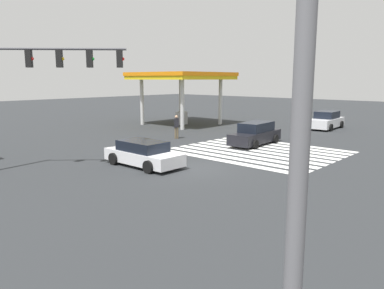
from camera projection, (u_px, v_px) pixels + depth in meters
name	position (u px, v px, depth m)	size (l,w,h in m)	color
ground_plane	(192.00, 168.00, 19.56)	(139.00, 139.00, 0.00)	#2B2D30
crosswalk_markings	(258.00, 151.00, 24.18)	(9.97, 8.20, 0.01)	silver
traffic_signal_mast	(42.00, 75.00, 18.37)	(4.91, 4.91, 6.30)	#47474C
car_0	(326.00, 121.00, 34.94)	(2.32, 4.85, 1.64)	silver
car_1	(255.00, 134.00, 26.52)	(2.17, 4.99, 1.59)	black
car_2	(143.00, 154.00, 19.99)	(4.61, 2.07, 1.35)	silver
gas_station_canopy	(181.00, 78.00, 37.54)	(8.22, 8.22, 5.25)	yellow
pedestrian	(176.00, 125.00, 29.07)	(0.40, 0.42, 1.83)	brown
street_light_pole_a	(303.00, 77.00, 2.89)	(0.80, 0.36, 7.67)	slate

